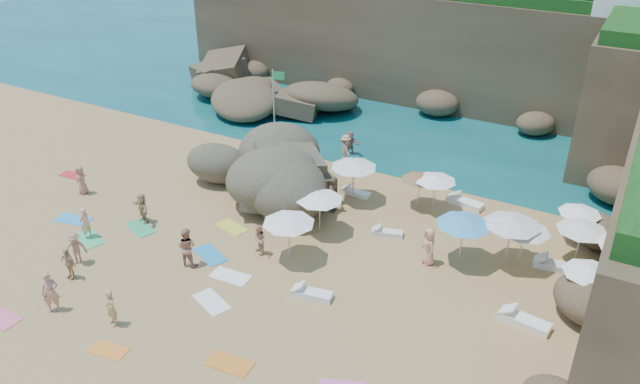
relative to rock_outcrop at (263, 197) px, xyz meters
The scene contains 49 objects.
ground 4.73m from the rock_outcrop, 61.68° to the right, with size 120.00×120.00×0.00m, color tan.
seawater 25.94m from the rock_outcrop, 85.04° to the left, with size 120.00×120.00×0.00m, color #0C4751.
cliff_back 21.64m from the rock_outcrop, 78.49° to the left, with size 44.00×8.00×8.00m, color brown.
rock_promontory 14.72m from the rock_outcrop, 126.49° to the left, with size 12.00×7.00×2.00m, color brown, non-canonical shape.
marina_masts 29.66m from the rock_outcrop, 118.89° to the left, with size 3.10×0.10×6.00m.
rock_outcrop is the anchor object (origin of this frame).
flag_pole 9.28m from the rock_outcrop, 117.35° to the left, with size 0.87×0.30×4.51m.
parasol_0 5.43m from the rock_outcrop, 25.98° to the left, with size 2.51×2.51×2.37m.
parasol_1 9.49m from the rock_outcrop, 20.46° to the left, with size 2.18×2.18×2.07m.
parasol_2 13.55m from the rock_outcrop, ahead, with size 2.59×2.59×2.45m.
parasol_3 14.08m from the rock_outcrop, ahead, with size 2.33×2.33×2.20m.
parasol_4 16.34m from the rock_outcrop, 12.85° to the left, with size 2.03×2.03×1.92m.
parasol_5 5.16m from the rock_outcrop, 19.75° to the right, with size 2.34×2.34×2.21m.
parasol_6 8.68m from the rock_outcrop, 22.43° to the left, with size 2.01×2.01×1.90m.
parasol_7 16.40m from the rock_outcrop, ahead, with size 2.28×2.28×2.16m.
parasol_8 18.24m from the rock_outcrop, ahead, with size 2.44×2.44×2.31m.
parasol_9 6.51m from the rock_outcrop, 44.93° to the right, with size 2.44×2.44×2.31m.
parasol_10 11.67m from the rock_outcrop, ahead, with size 2.53×2.53×2.40m.
parasol_11 17.15m from the rock_outcrop, ahead, with size 2.19×2.19×2.07m.
lounger_0 5.15m from the rock_outcrop, 31.81° to the left, with size 1.65×0.55×0.26m, color white.
lounger_1 11.05m from the rock_outcrop, 24.12° to the left, with size 2.01×0.67×0.31m, color white.
lounger_2 15.53m from the rock_outcrop, ahead, with size 1.99×0.66×0.31m, color silver.
lounger_3 7.59m from the rock_outcrop, ahead, with size 1.56×0.52×0.24m, color silver.
lounger_4 15.60m from the rock_outcrop, 14.06° to the right, with size 2.06×0.69×0.32m, color white.
lounger_5 9.25m from the rock_outcrop, 43.51° to the right, with size 1.78×0.59×0.28m, color white.
towel_0 9.99m from the rock_outcrop, 137.29° to the right, with size 1.82×0.91×0.03m, color #2696CF.
towel_1 14.29m from the rock_outcrop, 105.69° to the right, with size 1.80×0.90×0.03m, color #EF5D81.
towel_2 13.09m from the rock_outcrop, 83.58° to the right, with size 1.50×0.75×0.03m, color orange.
towel_3 9.29m from the rock_outcrop, 124.28° to the right, with size 1.83×0.92×0.03m, color #36BF68.
towel_5 9.29m from the rock_outcrop, 70.25° to the right, with size 1.81×0.90×0.03m, color white.
towel_7 11.81m from the rock_outcrop, 164.20° to the right, with size 1.51×0.75×0.03m, color red.
towel_8 6.01m from the rock_outcrop, 81.35° to the right, with size 1.86×0.93×0.03m, color #2387BE.
towel_10 12.84m from the rock_outcrop, 62.29° to the right, with size 1.77×0.89×0.03m, color orange.
towel_11 6.80m from the rock_outcrop, 122.70° to the right, with size 1.79×0.90×0.03m, color #2EA261.
towel_12 3.45m from the rock_outcrop, 84.44° to the right, with size 1.69×0.85×0.03m, color yellow.
towel_13 7.42m from the rock_outcrop, 68.05° to the right, with size 1.79×0.90×0.03m, color white.
person_stand_0 12.57m from the rock_outcrop, 100.41° to the right, with size 0.69×0.45×1.88m, color tan.
person_stand_1 7.13m from the rock_outcrop, 85.84° to the right, with size 0.94×0.73×1.94m, color #BB775D.
person_stand_2 6.66m from the rock_outcrop, 72.85° to the left, with size 1.13×0.47×1.76m, color tan.
person_stand_3 4.21m from the rock_outcrop, ahead, with size 1.12×0.47×1.91m, color #926449.
person_stand_4 10.35m from the rock_outcrop, ahead, with size 0.91×0.49×1.85m, color tan.
person_stand_5 7.64m from the rock_outcrop, 77.14° to the left, with size 1.41×0.41×1.52m, color #BC715E.
person_stand_6 9.37m from the rock_outcrop, 125.28° to the right, with size 0.61×0.40×1.66m, color #F6AE8C.
person_lie_0 10.26m from the rock_outcrop, 113.31° to the right, with size 1.03×1.59×0.42m, color #A97254.
person_lie_1 10.95m from the rock_outcrop, 108.32° to the right, with size 0.88×1.51×0.37m, color tan.
person_lie_2 10.11m from the rock_outcrop, 153.91° to the right, with size 0.79×1.62×0.43m, color #A66B53.
person_lie_3 6.50m from the rock_outcrop, 127.35° to the right, with size 1.48×1.60×0.43m, color tan.
person_lie_4 11.81m from the rock_outcrop, 87.30° to the right, with size 0.59×1.62×0.39m, color tan.
person_lie_5 5.61m from the rock_outcrop, 58.25° to the right, with size 0.76×1.55×0.59m, color tan.
Camera 1 is at (15.06, -20.78, 16.82)m, focal length 35.00 mm.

